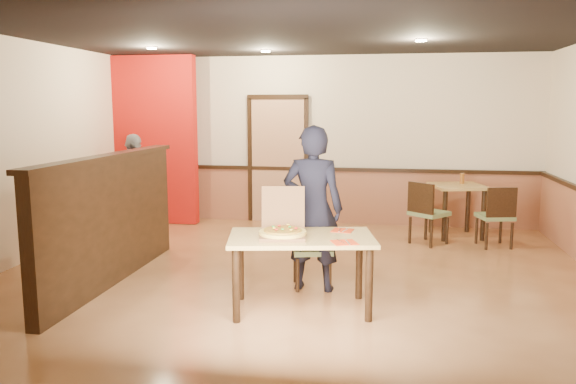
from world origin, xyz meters
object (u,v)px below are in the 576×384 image
(side_chair_left, at_px, (426,211))
(condiment, at_px, (462,179))
(side_table, at_px, (457,197))
(passerby, at_px, (134,183))
(main_table, at_px, (301,247))
(diner_chair, at_px, (312,244))
(diner, at_px, (313,209))
(side_chair_right, at_px, (497,214))
(pizza_box, at_px, (283,230))

(side_chair_left, xyz_separation_m, condiment, (0.57, 0.73, 0.38))
(side_table, xyz_separation_m, passerby, (-4.95, -0.52, 0.16))
(main_table, height_order, diner_chair, diner_chair)
(diner, bearing_deg, diner_chair, -75.48)
(diner_chair, height_order, side_chair_left, side_chair_left)
(main_table, distance_m, side_table, 3.96)
(main_table, distance_m, passerby, 4.29)
(side_chair_right, height_order, condiment, condiment)
(condiment, bearing_deg, diner, -122.81)
(main_table, bearing_deg, diner_chair, 79.15)
(main_table, height_order, side_chair_left, side_chair_left)
(side_chair_left, distance_m, condiment, 1.00)
(diner_chair, height_order, pizza_box, pizza_box)
(diner_chair, height_order, side_table, diner_chair)
(main_table, height_order, side_chair_right, side_chair_right)
(main_table, relative_size, pizza_box, 2.67)
(pizza_box, distance_m, condiment, 4.22)
(side_chair_right, distance_m, side_table, 0.78)
(side_chair_right, xyz_separation_m, pizza_box, (-2.51, -2.91, 0.32))
(diner_chair, xyz_separation_m, pizza_box, (-0.17, -0.82, 0.33))
(side_chair_right, relative_size, condiment, 5.41)
(passerby, bearing_deg, side_table, -95.30)
(condiment, bearing_deg, side_chair_right, -62.16)
(side_chair_left, bearing_deg, main_table, 105.52)
(diner, bearing_deg, condiment, -120.19)
(main_table, relative_size, passerby, 0.97)
(diner_chair, bearing_deg, main_table, -103.12)
(side_table, bearing_deg, main_table, -118.18)
(side_chair_left, bearing_deg, diner, 100.02)
(pizza_box, bearing_deg, diner, 64.11)
(side_chair_left, height_order, passerby, passerby)
(side_table, bearing_deg, side_chair_left, -129.44)
(main_table, xyz_separation_m, condiment, (1.94, 3.61, 0.25))
(side_chair_right, relative_size, passerby, 0.56)
(side_chair_right, bearing_deg, pizza_box, 36.05)
(diner_chair, relative_size, pizza_box, 1.51)
(side_chair_right, height_order, side_table, side_chair_right)
(diner, bearing_deg, main_table, 90.07)
(side_chair_right, height_order, diner, diner)
(diner, bearing_deg, side_table, -120.28)
(passerby, xyz_separation_m, condiment, (5.03, 0.64, 0.10))
(condiment, bearing_deg, passerby, -172.72)
(side_chair_left, xyz_separation_m, pizza_box, (-1.55, -2.92, 0.30))
(side_chair_left, distance_m, passerby, 4.47)
(side_chair_left, bearing_deg, diner_chair, 97.80)
(side_table, height_order, diner, diner)
(diner, relative_size, condiment, 11.01)
(diner_chair, height_order, side_chair_right, side_chair_right)
(main_table, xyz_separation_m, side_table, (1.87, 3.49, -0.01))
(side_table, bearing_deg, diner_chair, -124.65)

